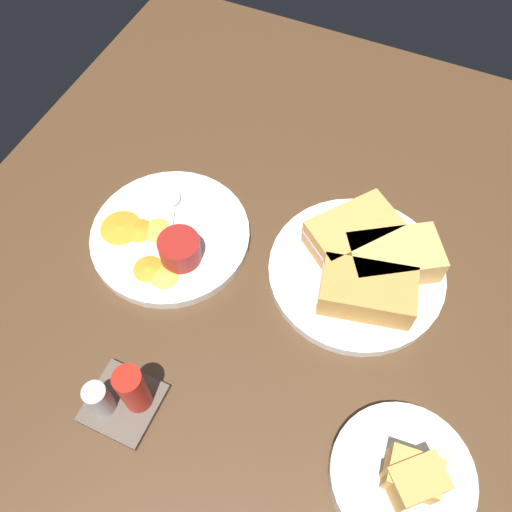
# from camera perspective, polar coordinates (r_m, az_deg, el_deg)

# --- Properties ---
(ground_plane) EXTENTS (1.10, 1.10, 0.03)m
(ground_plane) POSITION_cam_1_polar(r_m,az_deg,el_deg) (0.84, 4.96, -1.76)
(ground_plane) COLOR #4C331E
(plate_sandwich_main) EXTENTS (0.26, 0.26, 0.02)m
(plate_sandwich_main) POSITION_cam_1_polar(r_m,az_deg,el_deg) (0.82, 10.42, -1.65)
(plate_sandwich_main) COLOR silver
(plate_sandwich_main) RESTS_ON ground_plane
(sandwich_half_near) EXTENTS (0.14, 0.10, 0.05)m
(sandwich_half_near) POSITION_cam_1_polar(r_m,az_deg,el_deg) (0.77, 11.54, -3.63)
(sandwich_half_near) COLOR #C68C42
(sandwich_half_near) RESTS_ON plate_sandwich_main
(sandwich_half_far) EXTENTS (0.15, 0.13, 0.05)m
(sandwich_half_far) POSITION_cam_1_polar(r_m,az_deg,el_deg) (0.81, 14.17, -0.16)
(sandwich_half_far) COLOR tan
(sandwich_half_far) RESTS_ON plate_sandwich_main
(sandwich_half_extra) EXTENTS (0.14, 0.15, 0.05)m
(sandwich_half_extra) POSITION_cam_1_polar(r_m,az_deg,el_deg) (0.82, 10.06, 2.45)
(sandwich_half_extra) COLOR tan
(sandwich_half_extra) RESTS_ON plate_sandwich_main
(ramekin_dark_sauce) EXTENTS (0.07, 0.07, 0.04)m
(ramekin_dark_sauce) POSITION_cam_1_polar(r_m,az_deg,el_deg) (0.83, 10.51, 2.82)
(ramekin_dark_sauce) COLOR #0C144C
(ramekin_dark_sauce) RESTS_ON plate_sandwich_main
(spoon_by_dark_ramekin) EXTENTS (0.02, 0.10, 0.01)m
(spoon_by_dark_ramekin) POSITION_cam_1_polar(r_m,az_deg,el_deg) (0.82, 9.04, -0.74)
(spoon_by_dark_ramekin) COLOR silver
(spoon_by_dark_ramekin) RESTS_ON plate_sandwich_main
(plate_chips_companion) EXTENTS (0.25, 0.25, 0.02)m
(plate_chips_companion) POSITION_cam_1_polar(r_m,az_deg,el_deg) (0.86, -8.93, 2.13)
(plate_chips_companion) COLOR silver
(plate_chips_companion) RESTS_ON ground_plane
(ramekin_light_gravy) EXTENTS (0.06, 0.06, 0.04)m
(ramekin_light_gravy) POSITION_cam_1_polar(r_m,az_deg,el_deg) (0.80, -7.98, 0.76)
(ramekin_light_gravy) COLOR maroon
(ramekin_light_gravy) RESTS_ON plate_chips_companion
(spoon_by_gravy_ramekin) EXTENTS (0.05, 0.10, 0.01)m
(spoon_by_gravy_ramekin) POSITION_cam_1_polar(r_m,az_deg,el_deg) (0.88, -8.68, 5.35)
(spoon_by_gravy_ramekin) COLOR silver
(spoon_by_gravy_ramekin) RESTS_ON plate_chips_companion
(plantain_chip_scatter) EXTENTS (0.18, 0.13, 0.01)m
(plantain_chip_scatter) POSITION_cam_1_polar(r_m,az_deg,el_deg) (0.84, -11.29, 1.31)
(plantain_chip_scatter) COLOR orange
(plantain_chip_scatter) RESTS_ON plate_chips_companion
(bread_basket_rear) EXTENTS (0.17, 0.17, 0.08)m
(bread_basket_rear) POSITION_cam_1_polar(r_m,az_deg,el_deg) (0.72, 15.18, -21.41)
(bread_basket_rear) COLOR silver
(bread_basket_rear) RESTS_ON ground_plane
(condiment_caddy) EXTENTS (0.09, 0.09, 0.10)m
(condiment_caddy) POSITION_cam_1_polar(r_m,az_deg,el_deg) (0.73, -13.80, -14.04)
(condiment_caddy) COLOR brown
(condiment_caddy) RESTS_ON ground_plane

